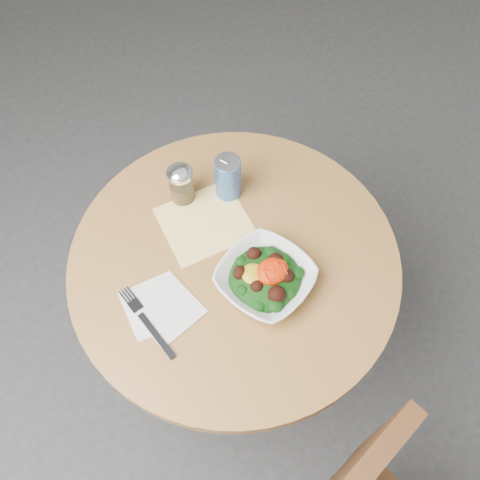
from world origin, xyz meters
The scene contains 8 objects.
ground centered at (0.00, 0.00, 0.00)m, with size 6.00×6.00×0.00m, color #2E2E31.
table centered at (0.00, 0.00, 0.55)m, with size 0.90×0.90×0.75m.
cloth_napkin centered at (-0.01, 0.14, 0.75)m, with size 0.23×0.21×0.00m, color yellow.
paper_napkins centered at (-0.24, -0.02, 0.75)m, with size 0.19×0.20×0.00m.
salad_bowl centered at (0.03, -0.11, 0.78)m, with size 0.30×0.30×0.09m.
fork centered at (-0.29, -0.03, 0.76)m, with size 0.04×0.23×0.00m.
spice_shaker centered at (-0.02, 0.25, 0.81)m, with size 0.07×0.07×0.13m.
beverage_can centered at (0.10, 0.19, 0.82)m, with size 0.07×0.07×0.14m.
Camera 1 is at (-0.36, -0.59, 2.02)m, focal length 40.00 mm.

